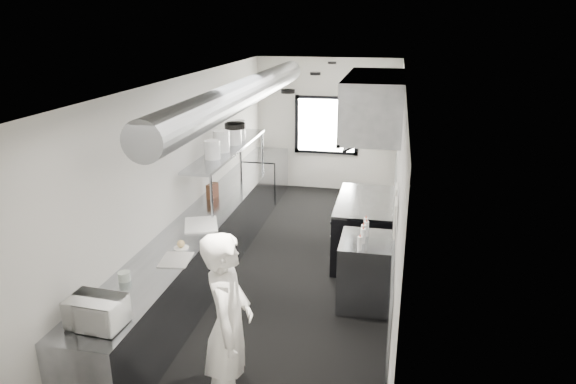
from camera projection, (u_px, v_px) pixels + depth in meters
The scene contains 35 objects.
floor at pixel (288, 270), 7.66m from camera, with size 3.00×8.00×0.01m, color black.
ceiling at pixel (289, 79), 6.76m from camera, with size 3.00×8.00×0.01m, color white.
wall_back at pixel (327, 125), 10.92m from camera, with size 3.00×0.02×2.80m, color beige.
wall_front at pixel (169, 352), 3.50m from camera, with size 3.00×0.02×2.80m, color beige.
wall_left at pixel (188, 174), 7.50m from camera, with size 0.02×8.00×2.80m, color beige.
wall_right at pixel (398, 187), 6.92m from camera, with size 0.02×8.00×2.80m, color beige.
wall_cladding at pixel (392, 236), 7.48m from camera, with size 0.03×5.50×1.10m, color gray.
hvac_duct at pixel (246, 92), 7.35m from camera, with size 0.40×0.40×6.40m, color gray.
service_window at pixel (326, 125), 10.89m from camera, with size 1.36×0.05×1.25m.
exhaust_hood at pixel (374, 104), 7.33m from camera, with size 0.81×2.20×0.88m.
prep_counter at pixel (202, 250), 7.27m from camera, with size 0.70×6.00×0.90m, color gray.
pass_shelf at pixel (229, 150), 8.33m from camera, with size 0.45×3.00×0.68m.
range at pixel (363, 229), 7.96m from camera, with size 0.88×1.60×0.94m.
bottle_station at pixel (365, 272), 6.64m from camera, with size 0.65×0.80×0.90m, color gray.
far_work_table at pixel (266, 176), 10.71m from camera, with size 0.70×1.20×0.90m, color gray.
notice_sheet_a at pixel (396, 203), 5.75m from camera, with size 0.02×0.28×0.38m, color silver.
notice_sheet_b at pixel (395, 218), 5.44m from camera, with size 0.02×0.28×0.38m, color silver.
line_cook at pixel (229, 327), 4.63m from camera, with size 0.67×0.44×1.84m, color white.
microwave at pixel (96, 312), 4.65m from camera, with size 0.46×0.35×0.28m, color white.
deli_tub_a at pixel (103, 297), 5.07m from camera, with size 0.14×0.14×0.10m, color #ABB8A9.
deli_tub_b at pixel (124, 276), 5.48m from camera, with size 0.13×0.13×0.10m, color #ABB8A9.
newspaper at pixel (176, 260), 5.95m from camera, with size 0.33×0.41×0.01m, color beige.
small_plate at pixel (181, 248), 6.25m from camera, with size 0.18×0.18×0.02m, color white.
pastry at pixel (181, 244), 6.23m from camera, with size 0.09×0.09×0.09m, color #E2BD76.
cutting_board at pixel (201, 225), 6.95m from camera, with size 0.43×0.57×0.02m, color silver.
knife_block at pixel (212, 191), 7.99m from camera, with size 0.09×0.21×0.23m, color #562D1E.
plate_stack_a at pixel (212, 150), 7.62m from camera, with size 0.24×0.24×0.28m, color white.
plate_stack_b at pixel (221, 141), 8.02m from camera, with size 0.26×0.26×0.34m, color white.
plate_stack_c at pixel (234, 133), 8.49m from camera, with size 0.26×0.26×0.37m, color white.
plate_stack_d at pixel (239, 130), 8.78m from camera, with size 0.22×0.22×0.34m, color white.
squeeze_bottle_a at pixel (360, 243), 6.19m from camera, with size 0.06×0.06×0.17m, color silver.
squeeze_bottle_b at pixel (363, 236), 6.38m from camera, with size 0.06×0.06×0.19m, color silver.
squeeze_bottle_c at pixel (363, 232), 6.49m from camera, with size 0.06×0.06×0.19m, color silver.
squeeze_bottle_d at pixel (366, 229), 6.59m from camera, with size 0.07×0.07×0.20m, color silver.
squeeze_bottle_e at pixel (366, 224), 6.79m from camera, with size 0.06×0.06×0.17m, color silver.
Camera 1 is at (1.39, -6.74, 3.55)m, focal length 32.17 mm.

